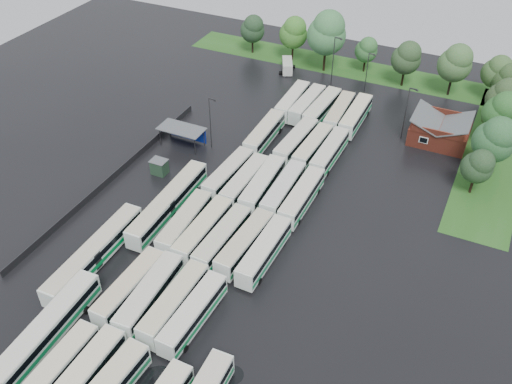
% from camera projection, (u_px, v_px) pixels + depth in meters
% --- Properties ---
extents(ground, '(160.00, 160.00, 0.00)m').
position_uv_depth(ground, '(207.00, 249.00, 81.50)').
color(ground, black).
rests_on(ground, ground).
extents(brick_building, '(10.07, 8.60, 5.39)m').
position_uv_depth(brick_building, '(439.00, 132.00, 102.65)').
color(brick_building, maroon).
rests_on(brick_building, ground).
extents(wash_shed, '(8.20, 4.20, 3.58)m').
position_uv_depth(wash_shed, '(183.00, 130.00, 101.17)').
color(wash_shed, '#2D2D30').
rests_on(wash_shed, ground).
extents(utility_hut, '(2.70, 2.20, 2.62)m').
position_uv_depth(utility_hut, '(159.00, 167.00, 95.15)').
color(utility_hut, '#1C3522').
rests_on(utility_hut, ground).
extents(grass_strip_north, '(80.00, 10.00, 0.01)m').
position_uv_depth(grass_strip_north, '(358.00, 70.00, 126.95)').
color(grass_strip_north, '#235419').
rests_on(grass_strip_north, ground).
extents(grass_strip_east, '(10.00, 50.00, 0.01)m').
position_uv_depth(grass_strip_east, '(495.00, 154.00, 100.42)').
color(grass_strip_east, '#235419').
rests_on(grass_strip_east, ground).
extents(west_fence, '(0.10, 50.00, 1.20)m').
position_uv_depth(west_fence, '(114.00, 176.00, 94.36)').
color(west_fence, '#2D2D30').
rests_on(west_fence, ground).
extents(bus_r0c0, '(2.69, 12.35, 3.44)m').
position_uv_depth(bus_r0c0, '(56.00, 371.00, 63.32)').
color(bus_r0c0, silver).
rests_on(bus_r0c0, ground).
extents(bus_r0c1, '(2.80, 12.91, 3.59)m').
position_uv_depth(bus_r0c1, '(82.00, 378.00, 62.43)').
color(bus_r0c1, silver).
rests_on(bus_r0c1, ground).
extents(bus_r1c0, '(2.95, 12.65, 3.51)m').
position_uv_depth(bus_r1c0, '(130.00, 287.00, 73.07)').
color(bus_r1c0, silver).
rests_on(bus_r1c0, ground).
extents(bus_r1c1, '(3.38, 13.10, 3.61)m').
position_uv_depth(bus_r1c1, '(150.00, 294.00, 72.02)').
color(bus_r1c1, silver).
rests_on(bus_r1c1, ground).
extents(bus_r1c2, '(2.83, 12.84, 3.57)m').
position_uv_depth(bus_r1c2, '(174.00, 303.00, 70.93)').
color(bus_r1c2, silver).
rests_on(bus_r1c2, ground).
extents(bus_r1c3, '(2.97, 12.46, 3.45)m').
position_uv_depth(bus_r1c3, '(193.00, 314.00, 69.67)').
color(bus_r1c3, silver).
rests_on(bus_r1c3, ground).
extents(bus_r2c0, '(3.32, 12.87, 3.55)m').
position_uv_depth(bus_r2c0, '(185.00, 223.00, 82.91)').
color(bus_r2c0, silver).
rests_on(bus_r2c0, ground).
extents(bus_r2c1, '(2.90, 13.03, 3.62)m').
position_uv_depth(bus_r2c1, '(203.00, 230.00, 81.60)').
color(bus_r2c1, silver).
rests_on(bus_r2c1, ground).
extents(bus_r2c2, '(3.07, 12.67, 3.50)m').
position_uv_depth(bus_r2c2, '(222.00, 238.00, 80.36)').
color(bus_r2c2, silver).
rests_on(bus_r2c2, ground).
extents(bus_r2c3, '(3.32, 12.77, 3.52)m').
position_uv_depth(bus_r2c3, '(245.00, 243.00, 79.53)').
color(bus_r2c3, silver).
rests_on(bus_r2c3, ground).
extents(bus_r2c4, '(2.89, 12.80, 3.55)m').
position_uv_depth(bus_r2c4, '(264.00, 251.00, 78.25)').
color(bus_r2c4, silver).
rests_on(bus_r2c4, ground).
extents(bus_r3c0, '(3.21, 12.59, 3.47)m').
position_uv_depth(bus_r3c0, '(229.00, 174.00, 92.56)').
color(bus_r3c0, silver).
rests_on(bus_r3c0, ground).
extents(bus_r3c1, '(2.83, 12.53, 3.48)m').
position_uv_depth(bus_r3c1, '(245.00, 181.00, 90.99)').
color(bus_r3c1, silver).
rests_on(bus_r3c1, ground).
extents(bus_r3c2, '(3.29, 13.15, 3.63)m').
position_uv_depth(bus_r3c2, '(263.00, 185.00, 90.08)').
color(bus_r3c2, silver).
rests_on(bus_r3c2, ground).
extents(bus_r3c3, '(2.96, 12.84, 3.56)m').
position_uv_depth(bus_r3c3, '(283.00, 190.00, 89.15)').
color(bus_r3c3, silver).
rests_on(bus_r3c3, ground).
extents(bus_r3c4, '(2.76, 12.89, 3.59)m').
position_uv_depth(bus_r3c4, '(302.00, 197.00, 87.72)').
color(bus_r3c4, silver).
rests_on(bus_r3c4, ground).
extents(bus_r4c0, '(3.05, 12.96, 3.59)m').
position_uv_depth(bus_r4c0, '(264.00, 134.00, 102.14)').
color(bus_r4c0, silver).
rests_on(bus_r4c0, ground).
extents(bus_r4c2, '(3.39, 13.03, 3.59)m').
position_uv_depth(bus_r4c2, '(296.00, 142.00, 100.05)').
color(bus_r4c2, silver).
rests_on(bus_r4c2, ground).
extents(bus_r4c3, '(3.07, 12.42, 3.43)m').
position_uv_depth(bus_r4c3, '(313.00, 147.00, 98.86)').
color(bus_r4c3, silver).
rests_on(bus_r4c3, ground).
extents(bus_r4c4, '(2.82, 12.68, 3.52)m').
position_uv_depth(bus_r4c4, '(330.00, 152.00, 97.48)').
color(bus_r4c4, silver).
rests_on(bus_r4c4, ground).
extents(bus_r5c0, '(3.01, 12.70, 3.52)m').
position_uv_depth(bus_r5c0, '(292.00, 101.00, 111.67)').
color(bus_r5c0, silver).
rests_on(bus_r5c0, ground).
extents(bus_r5c1, '(3.05, 12.61, 3.49)m').
position_uv_depth(bus_r5c1, '(307.00, 104.00, 110.65)').
color(bus_r5c1, silver).
rests_on(bus_r5c1, ground).
extents(bus_r5c2, '(3.38, 13.09, 3.61)m').
position_uv_depth(bus_r5c2, '(322.00, 108.00, 109.34)').
color(bus_r5c2, silver).
rests_on(bus_r5c2, ground).
extents(bus_r5c3, '(3.07, 12.49, 3.45)m').
position_uv_depth(bus_r5c3, '(339.00, 112.00, 108.24)').
color(bus_r5c3, silver).
rests_on(bus_r5c3, ground).
extents(bus_r5c4, '(2.84, 12.94, 3.60)m').
position_uv_depth(bus_r5c4, '(356.00, 116.00, 107.11)').
color(bus_r5c4, silver).
rests_on(bus_r5c4, ground).
extents(artic_bus_west_a, '(3.52, 19.45, 3.59)m').
position_uv_depth(artic_bus_west_a, '(42.00, 336.00, 66.93)').
color(artic_bus_west_a, silver).
rests_on(artic_bus_west_a, ground).
extents(artic_bus_west_b, '(3.16, 19.50, 3.61)m').
position_uv_depth(artic_bus_west_b, '(168.00, 203.00, 86.48)').
color(artic_bus_west_b, silver).
rests_on(artic_bus_west_b, ground).
extents(artic_bus_west_c, '(2.95, 19.14, 3.55)m').
position_uv_depth(artic_bus_west_c, '(95.00, 253.00, 77.89)').
color(artic_bus_west_c, silver).
rests_on(artic_bus_west_c, ground).
extents(minibus, '(4.31, 6.07, 2.50)m').
position_uv_depth(minibus, '(287.00, 65.00, 125.42)').
color(minibus, silver).
rests_on(minibus, ground).
extents(tree_north_0, '(5.56, 5.56, 9.21)m').
position_uv_depth(tree_north_0, '(253.00, 28.00, 130.29)').
color(tree_north_0, black).
rests_on(tree_north_0, ground).
extents(tree_north_1, '(6.30, 6.30, 10.44)m').
position_uv_depth(tree_north_1, '(294.00, 32.00, 126.60)').
color(tree_north_1, black).
rests_on(tree_north_1, ground).
extents(tree_north_2, '(8.38, 8.38, 13.87)m').
position_uv_depth(tree_north_2, '(327.00, 32.00, 120.93)').
color(tree_north_2, black).
rests_on(tree_north_2, ground).
extents(tree_north_3, '(4.89, 4.89, 8.10)m').
position_uv_depth(tree_north_3, '(367.00, 49.00, 122.95)').
color(tree_north_3, black).
rests_on(tree_north_3, ground).
extents(tree_north_4, '(6.09, 6.09, 10.09)m').
position_uv_depth(tree_north_4, '(407.00, 57.00, 116.81)').
color(tree_north_4, black).
rests_on(tree_north_4, ground).
extents(tree_north_5, '(6.80, 6.80, 11.26)m').
position_uv_depth(tree_north_5, '(456.00, 63.00, 113.14)').
color(tree_north_5, black).
rests_on(tree_north_5, ground).
extents(tree_north_6, '(5.83, 5.83, 9.66)m').
position_uv_depth(tree_north_6, '(497.00, 71.00, 112.40)').
color(tree_north_6, '#3B2A15').
rests_on(tree_north_6, ground).
extents(tree_east_0, '(5.02, 5.02, 8.31)m').
position_uv_depth(tree_east_0, '(478.00, 166.00, 88.41)').
color(tree_east_0, black).
rests_on(tree_east_0, ground).
extents(tree_east_1, '(6.83, 6.83, 11.31)m').
position_uv_depth(tree_east_1, '(496.00, 139.00, 90.94)').
color(tree_east_1, '#332218').
rests_on(tree_east_1, ground).
extents(tree_east_2, '(6.60, 6.60, 10.93)m').
position_uv_depth(tree_east_2, '(503.00, 112.00, 98.23)').
color(tree_east_2, '#322718').
rests_on(tree_east_2, ground).
extents(tree_east_3, '(6.34, 6.34, 10.51)m').
position_uv_depth(tree_east_3, '(505.00, 97.00, 102.95)').
color(tree_east_3, black).
rests_on(tree_east_3, ground).
extents(tree_east_4, '(5.44, 5.44, 9.00)m').
position_uv_depth(tree_east_4, '(507.00, 79.00, 110.83)').
color(tree_east_4, black).
rests_on(tree_east_4, ground).
extents(lamp_post_ne, '(1.58, 0.31, 10.28)m').
position_uv_depth(lamp_post_ne, '(407.00, 110.00, 100.91)').
color(lamp_post_ne, '#2D2D30').
rests_on(lamp_post_ne, ground).
extents(lamp_post_nw, '(1.53, 0.30, 9.95)m').
position_uv_depth(lamp_post_nw, '(211.00, 119.00, 98.64)').
color(lamp_post_nw, '#2D2D30').
rests_on(lamp_post_nw, ground).
extents(lamp_post_back_w, '(1.67, 0.33, 10.85)m').
position_uv_depth(lamp_post_back_w, '(334.00, 58.00, 116.91)').
color(lamp_post_back_w, '#2D2D30').
rests_on(lamp_post_back_w, ground).
extents(lamp_post_back_e, '(1.42, 0.28, 9.20)m').
position_uv_depth(lamp_post_back_e, '(367.00, 71.00, 114.36)').
color(lamp_post_back_e, '#2D2D30').
rests_on(lamp_post_back_e, ground).
extents(puddle_0, '(5.93, 5.93, 0.01)m').
position_uv_depth(puddle_0, '(97.00, 351.00, 67.68)').
color(puddle_0, black).
rests_on(puddle_0, ground).
extents(puddle_1, '(4.63, 4.63, 0.01)m').
position_uv_depth(puddle_1, '(157.00, 383.00, 64.21)').
color(puddle_1, black).
rests_on(puddle_1, ground).
extents(puddle_2, '(5.79, 5.79, 0.01)m').
position_uv_depth(puddle_2, '(160.00, 213.00, 87.65)').
color(puddle_2, black).
rests_on(puddle_2, ground).
extents(puddle_3, '(3.83, 3.83, 0.01)m').
position_uv_depth(puddle_3, '(254.00, 261.00, 79.52)').
color(puddle_3, black).
rests_on(puddle_3, ground).
extents(puddle_4, '(2.62, 2.62, 0.01)m').
position_uv_depth(puddle_4, '(232.00, 375.00, 65.05)').
color(puddle_4, black).
rests_on(puddle_4, ground).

